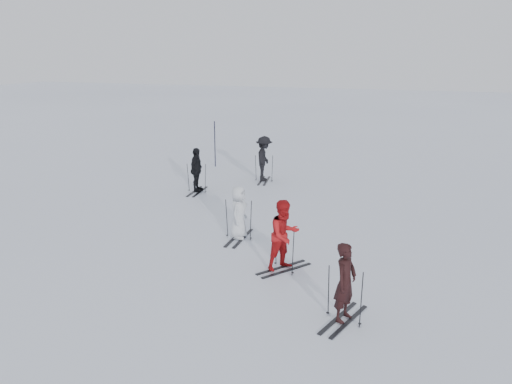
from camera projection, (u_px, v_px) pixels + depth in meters
ground at (245, 233)px, 14.87m from camera, size 120.00×120.00×0.00m
skier_near_dark at (345, 283)px, 9.82m from camera, size 0.55×0.68×1.63m
skier_red at (284, 236)px, 12.14m from camera, size 1.05×1.09×1.77m
skier_grey at (239, 213)px, 14.24m from camera, size 0.50×0.76×1.53m
skier_uphill_left at (196, 171)px, 18.97m from camera, size 0.49×1.02×1.68m
skier_uphill_far at (264, 159)px, 20.55m from camera, size 0.86×1.29×1.85m
skis_near_dark at (345, 294)px, 9.89m from camera, size 1.79×1.30×1.17m
skis_red at (284, 248)px, 12.23m from camera, size 1.74×1.59×1.13m
skis_grey at (239, 219)px, 14.28m from camera, size 1.66×0.90×1.20m
skis_uphill_left at (197, 177)px, 19.05m from camera, size 1.62×0.95×1.14m
skis_uphill_far at (264, 168)px, 20.64m from camera, size 1.65×1.04×1.13m
piste_marker at (215, 144)px, 23.16m from camera, size 0.05×0.05×2.13m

